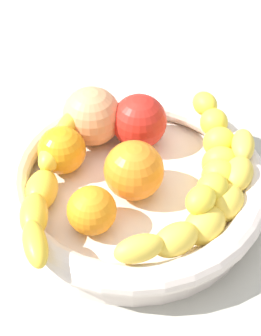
{
  "coord_description": "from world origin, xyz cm",
  "views": [
    {
      "loc": [
        -0.37,
        37.72,
        45.68
      ],
      "look_at": [
        0.0,
        0.0,
        8.44
      ],
      "focal_mm": 51.58,
      "sensor_mm": 36.0,
      "label": 1
    }
  ],
  "objects_px": {
    "banana_draped_right": "(205,206)",
    "orange_mid_right": "(134,170)",
    "orange_front": "(88,210)",
    "tomato_red": "(136,121)",
    "banana_arching_top": "(212,156)",
    "orange_mid_left": "(59,150)",
    "peach_blush": "(89,116)",
    "fruit_bowl": "(130,184)",
    "banana_draped_left": "(43,183)"
  },
  "relations": [
    {
      "from": "banana_arching_top",
      "to": "orange_mid_left",
      "type": "bearing_deg",
      "value": -4.23
    },
    {
      "from": "banana_draped_left",
      "to": "peach_blush",
      "type": "bearing_deg",
      "value": -111.69
    },
    {
      "from": "tomato_red",
      "to": "orange_mid_right",
      "type": "bearing_deg",
      "value": 88.55
    },
    {
      "from": "tomato_red",
      "to": "peach_blush",
      "type": "height_order",
      "value": "peach_blush"
    },
    {
      "from": "fruit_bowl",
      "to": "peach_blush",
      "type": "distance_m",
      "value": 0.1
    },
    {
      "from": "fruit_bowl",
      "to": "banana_draped_right",
      "type": "xyz_separation_m",
      "value": [
        -0.08,
        0.05,
        0.03
      ]
    },
    {
      "from": "orange_front",
      "to": "orange_mid_left",
      "type": "bearing_deg",
      "value": -65.58
    },
    {
      "from": "orange_mid_left",
      "to": "tomato_red",
      "type": "distance_m",
      "value": 0.1
    },
    {
      "from": "tomato_red",
      "to": "fruit_bowl",
      "type": "bearing_deg",
      "value": 85.51
    },
    {
      "from": "fruit_bowl",
      "to": "banana_draped_right",
      "type": "height_order",
      "value": "banana_draped_right"
    },
    {
      "from": "fruit_bowl",
      "to": "orange_mid_right",
      "type": "distance_m",
      "value": 0.03
    },
    {
      "from": "orange_mid_right",
      "to": "peach_blush",
      "type": "xyz_separation_m",
      "value": [
        0.06,
        -0.09,
        0.0
      ]
    },
    {
      "from": "fruit_bowl",
      "to": "banana_draped_left",
      "type": "relative_size",
      "value": 1.26
    },
    {
      "from": "orange_mid_left",
      "to": "orange_mid_right",
      "type": "relative_size",
      "value": 0.84
    },
    {
      "from": "orange_front",
      "to": "orange_mid_right",
      "type": "height_order",
      "value": "orange_mid_right"
    },
    {
      "from": "banana_draped_right",
      "to": "tomato_red",
      "type": "distance_m",
      "value": 0.15
    },
    {
      "from": "orange_front",
      "to": "tomato_red",
      "type": "bearing_deg",
      "value": -109.95
    },
    {
      "from": "banana_arching_top",
      "to": "orange_mid_left",
      "type": "distance_m",
      "value": 0.17
    },
    {
      "from": "peach_blush",
      "to": "orange_mid_right",
      "type": "bearing_deg",
      "value": 121.71
    },
    {
      "from": "orange_front",
      "to": "orange_mid_right",
      "type": "xyz_separation_m",
      "value": [
        -0.05,
        -0.05,
        0.01
      ]
    },
    {
      "from": "banana_draped_left",
      "to": "orange_mid_right",
      "type": "height_order",
      "value": "orange_mid_right"
    },
    {
      "from": "orange_front",
      "to": "orange_mid_left",
      "type": "distance_m",
      "value": 0.1
    },
    {
      "from": "fruit_bowl",
      "to": "peach_blush",
      "type": "height_order",
      "value": "peach_blush"
    },
    {
      "from": "fruit_bowl",
      "to": "peach_blush",
      "type": "relative_size",
      "value": 4.14
    },
    {
      "from": "orange_front",
      "to": "tomato_red",
      "type": "xyz_separation_m",
      "value": [
        -0.05,
        -0.13,
        0.01
      ]
    },
    {
      "from": "banana_draped_left",
      "to": "orange_mid_left",
      "type": "xyz_separation_m",
      "value": [
        -0.01,
        -0.05,
        -0.0
      ]
    },
    {
      "from": "banana_arching_top",
      "to": "fruit_bowl",
      "type": "bearing_deg",
      "value": 10.98
    },
    {
      "from": "tomato_red",
      "to": "peach_blush",
      "type": "distance_m",
      "value": 0.06
    },
    {
      "from": "orange_mid_right",
      "to": "peach_blush",
      "type": "distance_m",
      "value": 0.11
    },
    {
      "from": "orange_mid_left",
      "to": "banana_draped_left",
      "type": "bearing_deg",
      "value": 79.02
    },
    {
      "from": "banana_draped_left",
      "to": "banana_draped_right",
      "type": "bearing_deg",
      "value": 169.65
    },
    {
      "from": "orange_front",
      "to": "banana_arching_top",
      "type": "bearing_deg",
      "value": -150.54
    },
    {
      "from": "banana_draped_right",
      "to": "tomato_red",
      "type": "relative_size",
      "value": 2.82
    },
    {
      "from": "fruit_bowl",
      "to": "tomato_red",
      "type": "height_order",
      "value": "tomato_red"
    },
    {
      "from": "banana_draped_left",
      "to": "banana_arching_top",
      "type": "relative_size",
      "value": 1.18
    },
    {
      "from": "banana_arching_top",
      "to": "orange_front",
      "type": "height_order",
      "value": "banana_arching_top"
    },
    {
      "from": "orange_mid_right",
      "to": "tomato_red",
      "type": "bearing_deg",
      "value": -91.45
    },
    {
      "from": "fruit_bowl",
      "to": "orange_front",
      "type": "height_order",
      "value": "orange_front"
    },
    {
      "from": "banana_draped_right",
      "to": "peach_blush",
      "type": "bearing_deg",
      "value": -46.83
    },
    {
      "from": "orange_mid_right",
      "to": "tomato_red",
      "type": "height_order",
      "value": "same"
    },
    {
      "from": "banana_arching_top",
      "to": "banana_draped_right",
      "type": "bearing_deg",
      "value": 78.91
    },
    {
      "from": "banana_draped_right",
      "to": "orange_mid_right",
      "type": "bearing_deg",
      "value": -32.95
    },
    {
      "from": "orange_front",
      "to": "orange_mid_right",
      "type": "distance_m",
      "value": 0.07
    },
    {
      "from": "peach_blush",
      "to": "orange_front",
      "type": "bearing_deg",
      "value": 93.48
    },
    {
      "from": "banana_arching_top",
      "to": "tomato_red",
      "type": "height_order",
      "value": "tomato_red"
    },
    {
      "from": "orange_front",
      "to": "orange_mid_right",
      "type": "bearing_deg",
      "value": -132.46
    },
    {
      "from": "orange_mid_left",
      "to": "peach_blush",
      "type": "distance_m",
      "value": 0.06
    },
    {
      "from": "orange_mid_left",
      "to": "banana_arching_top",
      "type": "bearing_deg",
      "value": 175.77
    },
    {
      "from": "peach_blush",
      "to": "fruit_bowl",
      "type": "bearing_deg",
      "value": 121.87
    },
    {
      "from": "banana_draped_left",
      "to": "banana_arching_top",
      "type": "bearing_deg",
      "value": -167.55
    }
  ]
}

